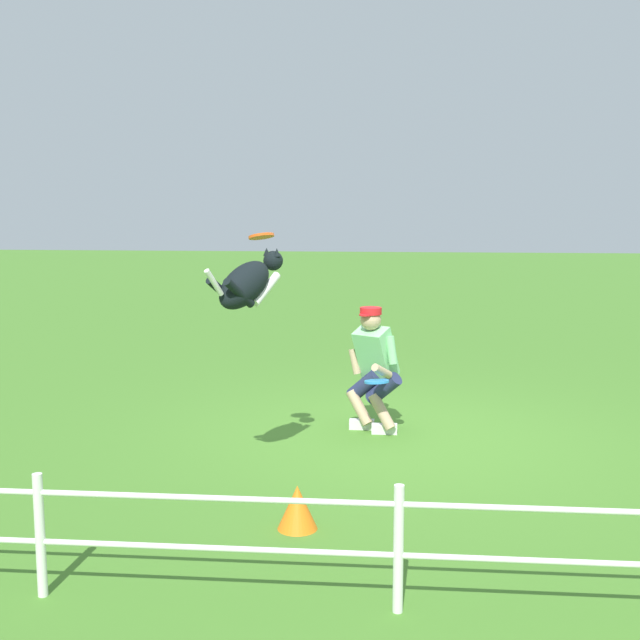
% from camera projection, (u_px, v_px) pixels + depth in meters
% --- Properties ---
extents(ground_plane, '(60.00, 60.00, 0.00)m').
position_uv_depth(ground_plane, '(397.00, 437.00, 8.34)').
color(ground_plane, '#487F2A').
extents(person, '(0.62, 0.71, 1.29)m').
position_uv_depth(person, '(374.00, 365.00, 8.44)').
color(person, silver).
rests_on(person, ground_plane).
extents(dog, '(0.58, 0.91, 0.55)m').
position_uv_depth(dog, '(248.00, 283.00, 6.81)').
color(dog, black).
extents(frisbee_flying, '(0.31, 0.31, 0.08)m').
position_uv_depth(frisbee_flying, '(261.00, 236.00, 7.05)').
color(frisbee_flying, '#F35618').
extents(frisbee_held, '(0.34, 0.34, 0.05)m').
position_uv_depth(frisbee_held, '(377.00, 381.00, 8.07)').
color(frisbee_held, '#2E83DA').
rests_on(frisbee_held, person).
extents(fence, '(12.83, 0.06, 0.76)m').
position_uv_depth(fence, '(399.00, 537.00, 4.73)').
color(fence, white).
rests_on(fence, ground_plane).
extents(training_cone, '(0.29, 0.29, 0.33)m').
position_uv_depth(training_cone, '(297.00, 507.00, 5.99)').
color(training_cone, orange).
rests_on(training_cone, ground_plane).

